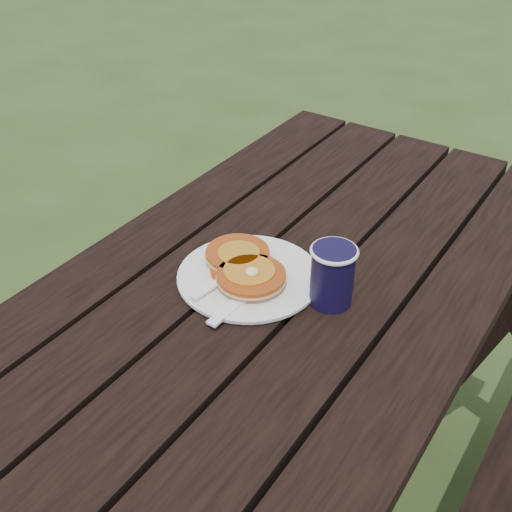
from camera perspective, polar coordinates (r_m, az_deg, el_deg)
The scene contains 6 objects.
picnic_table at distance 1.39m, azimuth -2.22°, elevation -18.25°, with size 1.36×1.80×0.75m.
plate at distance 1.21m, azimuth -0.64°, elevation -1.88°, with size 0.26×0.26×0.01m, color white.
pancake_stack at distance 1.20m, azimuth -1.03°, elevation -0.94°, with size 0.19×0.17×0.04m.
knife at distance 1.15m, azimuth -1.22°, elevation -3.75°, with size 0.02×0.18×0.01m, color white.
fork at distance 1.17m, azimuth -3.73°, elevation -2.53°, with size 0.03×0.16×0.01m, color white, non-canonical shape.
coffee_cup at distance 1.13m, azimuth 6.82°, elevation -1.48°, with size 0.08×0.08×0.11m.
Camera 1 is at (0.50, -0.66, 1.48)m, focal length 45.00 mm.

